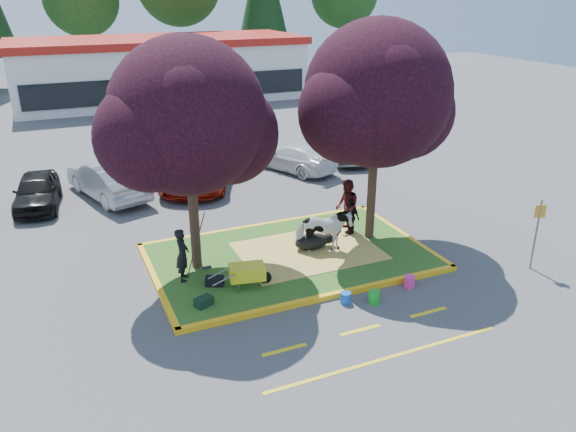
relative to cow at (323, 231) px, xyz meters
name	(u,v)px	position (x,y,z in m)	size (l,w,h in m)	color
ground	(290,259)	(-0.99, 0.23, -0.86)	(90.00, 90.00, 0.00)	#424244
median_island	(290,257)	(-0.99, 0.23, -0.78)	(8.00, 5.00, 0.15)	#245019
curb_near	(330,296)	(-0.99, -2.35, -0.78)	(8.30, 0.16, 0.15)	yellow
curb_far	(260,226)	(-0.99, 2.81, -0.78)	(8.30, 0.16, 0.15)	yellow
curb_left	(156,283)	(-5.07, 0.23, -0.78)	(0.16, 5.30, 0.15)	yellow
curb_right	(403,235)	(3.09, 0.23, -0.78)	(0.16, 5.30, 0.15)	yellow
straw_bedding	(308,251)	(-0.39, 0.23, -0.70)	(4.20, 3.00, 0.01)	#D4C057
tree_purple_left	(188,124)	(-3.77, 0.61, 3.50)	(5.06, 4.20, 6.51)	black
tree_purple_right	(378,101)	(1.93, 0.41, 3.70)	(5.30, 4.40, 6.82)	black
fire_lane_stripe_a	(285,350)	(-2.99, -3.97, -0.85)	(1.10, 0.12, 0.01)	yellow
fire_lane_stripe_b	(360,330)	(-0.99, -3.97, -0.85)	(1.10, 0.12, 0.01)	yellow
fire_lane_stripe_c	(428,312)	(1.01, -3.97, -0.85)	(1.10, 0.12, 0.01)	yellow
fire_lane_long	(388,358)	(-0.99, -5.17, -0.85)	(6.00, 0.10, 0.01)	yellow
retail_building	(160,68)	(1.01, 28.22, 1.39)	(20.40, 8.40, 4.40)	silver
cow	(323,231)	(0.00, 0.00, 0.00)	(0.76, 1.68, 1.42)	white
calf	(312,242)	(-0.21, 0.34, -0.47)	(1.11, 0.63, 0.48)	black
handler	(182,255)	(-4.33, -0.01, 0.05)	(0.55, 0.36, 1.51)	black
visitor_a	(347,207)	(1.39, 1.05, 0.20)	(0.88, 0.68, 1.81)	#3F1212
visitor_b	(350,216)	(1.45, 0.90, -0.10)	(0.71, 0.30, 1.22)	black
wheelbarrow	(247,272)	(-2.85, -1.13, -0.26)	(1.72, 0.75, 0.65)	black
gear_bag_dark	(214,281)	(-3.65, -0.68, -0.58)	(0.49, 0.27, 0.25)	black
gear_bag_green	(204,301)	(-4.21, -1.59, -0.59)	(0.45, 0.28, 0.24)	black
sign_post	(537,228)	(5.25, -3.17, 0.45)	(0.29, 0.15, 2.16)	slate
bucket_green	(374,297)	(-0.01, -3.00, -0.69)	(0.31, 0.31, 0.34)	green
bucket_pink	(409,282)	(1.33, -2.67, -0.69)	(0.31, 0.31, 0.33)	#F23592
bucket_blue	(346,298)	(-0.70, -2.71, -0.71)	(0.28, 0.28, 0.30)	blue
car_black	(37,191)	(-7.92, 8.08, -0.22)	(1.50, 3.73, 1.27)	black
car_silver	(108,179)	(-5.34, 8.10, -0.11)	(1.59, 4.56, 1.50)	#95979D
car_red	(198,166)	(-1.65, 8.30, -0.07)	(2.60, 5.64, 1.57)	#9C1B0D
car_white	(294,157)	(2.78, 8.37, -0.25)	(1.70, 4.18, 1.21)	silver
car_grey	(346,143)	(5.87, 9.17, -0.11)	(1.59, 4.56, 1.50)	#575A5E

